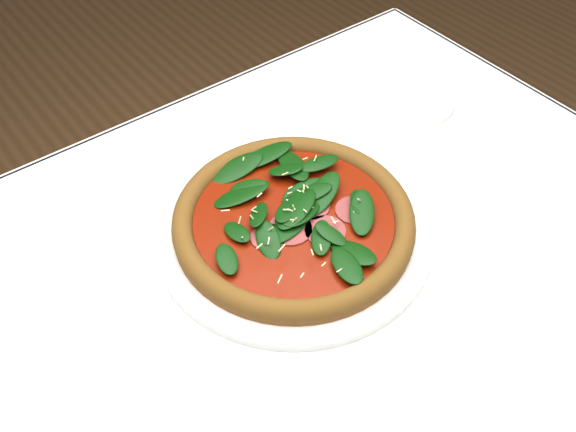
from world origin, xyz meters
TOP-DOWN VIEW (x-y plane):
  - dining_table at (0.00, 0.00)m, footprint 1.21×0.81m
  - plate at (0.06, 0.04)m, footprint 0.38×0.38m
  - pizza at (0.06, 0.04)m, footprint 0.43×0.43m
  - saucer_far at (0.40, 0.15)m, footprint 0.14×0.14m

SIDE VIEW (x-z plane):
  - dining_table at x=0.00m, z-range 0.27..1.02m
  - saucer_far at x=0.40m, z-range 0.75..0.76m
  - plate at x=0.06m, z-range 0.75..0.77m
  - pizza at x=0.06m, z-range 0.76..0.80m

